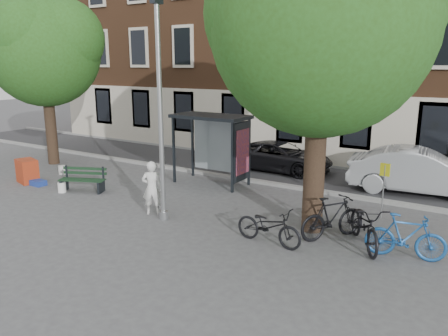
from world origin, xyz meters
The scene contains 22 objects.
ground centered at (0.00, 0.00, 0.00)m, with size 90.00×90.00×0.00m, color #4C4C4F.
road centered at (0.00, 7.00, 0.01)m, with size 40.00×4.00×0.01m, color #28282B.
curb_near centered at (0.00, 5.00, 0.06)m, with size 40.00×0.25×0.12m, color gray.
curb_far centered at (0.00, 9.00, 0.06)m, with size 40.00×0.25×0.12m, color gray.
building_row centered at (0.00, 13.00, 7.00)m, with size 30.00×8.00×14.00m, color brown.
lamppost centered at (0.00, 0.00, 2.78)m, with size 0.28×0.35×6.11m.
tree_right centered at (4.01, 1.38, 5.62)m, with size 5.76×5.60×8.20m.
tree_left centered at (-8.99, 2.88, 5.22)m, with size 5.18×4.86×7.40m.
bus_shelter centered at (-0.61, 4.11, 1.92)m, with size 2.85×1.45×2.62m.
painter centered at (-0.56, 0.16, 0.82)m, with size 0.60×0.39×1.65m, color silver.
bench centered at (-4.29, 0.68, 0.39)m, with size 1.70×1.12×0.84m.
bike_a centered at (3.43, 0.00, 0.48)m, with size 0.64×1.84×0.97m, color black.
bike_b centered at (6.50, 0.94, 0.54)m, with size 0.51×1.81×1.09m, color #1C539B.
bike_c centered at (5.50, 1.15, 0.57)m, with size 0.75×2.15×1.13m, color black.
bike_d centered at (4.66, 1.21, 0.58)m, with size 0.54×1.92×1.15m, color black.
car_dark centered at (0.33, 7.29, 0.61)m, with size 2.03×4.40×1.22m, color black.
car_silver centered at (5.89, 6.83, 0.79)m, with size 1.67×4.80×1.58m, color #AAAEB2.
red_stand centered at (-7.05, 0.36, 0.45)m, with size 0.90×0.60×0.90m, color #A23115.
blue_crate centered at (-6.34, 0.30, 0.10)m, with size 0.55×0.40×0.20m, color navy.
bucket_b centered at (-4.83, 0.18, 0.18)m, with size 0.28×0.28×0.36m, color white.
bucket_c centered at (-7.03, 1.90, 0.18)m, with size 0.28×0.28×0.36m, color silver.
notice_sign centered at (5.40, 3.47, 1.16)m, with size 0.29×0.06×1.67m.
Camera 1 is at (7.98, -9.34, 4.47)m, focal length 35.00 mm.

